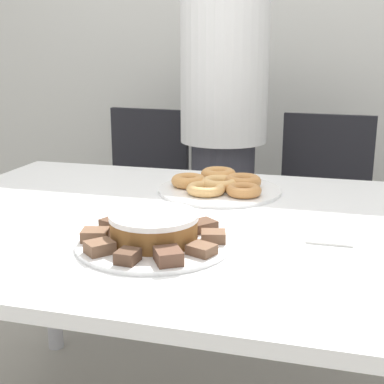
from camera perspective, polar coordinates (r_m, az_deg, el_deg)
wall_back at (r=2.92m, az=8.36°, el=17.26°), size 8.00×0.05×2.60m
table at (r=1.40m, az=-0.99°, el=-6.01°), size 1.48×1.08×0.76m
person_standing at (r=2.30m, az=3.38°, el=6.87°), size 0.37×0.37×1.63m
office_chair_left at (r=2.54m, az=-5.83°, el=-2.16°), size 0.48×0.48×0.90m
office_chair_right at (r=2.38m, az=13.49°, el=-3.68°), size 0.47×0.47×0.90m
plate_cake at (r=1.18m, az=-4.05°, el=-5.44°), size 0.34×0.34×0.01m
plate_donuts at (r=1.62m, az=2.95°, el=0.21°), size 0.37×0.37×0.01m
frosted_cake at (r=1.17m, az=-4.08°, el=-3.77°), size 0.20×0.20×0.06m
lamington_0 at (r=1.29m, az=-1.75°, el=-2.85°), size 0.04×0.05×0.02m
lamington_1 at (r=1.30m, az=-5.30°, el=-2.82°), size 0.07×0.07×0.02m
lamington_2 at (r=1.26m, az=-8.48°, el=-3.41°), size 0.06×0.06×0.02m
lamington_3 at (r=1.20m, az=-10.28°, el=-4.52°), size 0.07×0.06×0.02m
lamington_4 at (r=1.12m, az=-9.83°, el=-5.83°), size 0.07×0.07×0.03m
lamington_5 at (r=1.07m, az=-6.88°, el=-6.83°), size 0.04×0.05×0.02m
lamington_6 at (r=1.06m, az=-2.54°, el=-6.84°), size 0.07×0.08×0.03m
lamington_7 at (r=1.10m, az=1.03°, el=-6.14°), size 0.07×0.06×0.02m
lamington_8 at (r=1.17m, az=2.29°, el=-4.75°), size 0.06×0.06×0.02m
lamington_9 at (r=1.24m, az=1.11°, el=-3.58°), size 0.08×0.08×0.02m
donut_0 at (r=1.61m, az=2.96°, el=0.95°), size 0.12×0.12×0.03m
donut_1 at (r=1.64m, az=-0.37°, el=1.21°), size 0.11×0.11×0.03m
donut_2 at (r=1.55m, az=1.48°, el=0.33°), size 0.11×0.11×0.03m
donut_3 at (r=1.54m, az=5.54°, el=0.17°), size 0.10×0.10×0.03m
donut_4 at (r=1.63m, az=5.44°, el=1.15°), size 0.11×0.11×0.04m
donut_5 at (r=1.71m, az=2.83°, el=1.88°), size 0.11×0.11×0.04m
napkin at (r=1.25m, az=14.44°, el=-4.81°), size 0.10×0.08×0.01m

